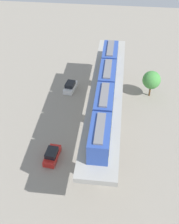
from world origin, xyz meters
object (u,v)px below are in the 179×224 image
Objects in this scene: train at (106,90)px; parked_car_red at (52,155)px; parked_car_white at (70,87)px; tree_near_viaduct at (152,80)px.

parked_car_red is (7.65, 6.41, -8.62)m from train.
parked_car_white is (0.25, -18.85, 0.00)m from parked_car_red.
train is 15.81m from tree_near_viaduct.
parked_car_red is 18.86m from parked_car_white.
parked_car_white is (7.90, -12.44, -8.62)m from train.
train is 5.04× the size of tree_near_viaduct.
train is 6.32× the size of parked_car_red.
parked_car_white is at bearing -84.15° from parked_car_red.
train is 17.07m from parked_car_white.
train is at bearing 131.31° from parked_car_white.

